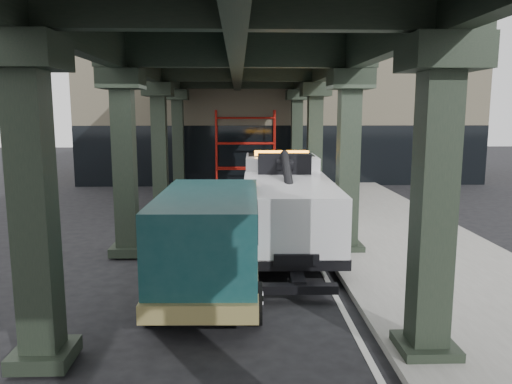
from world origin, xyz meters
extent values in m
plane|color=black|center=(0.00, 0.00, 0.00)|extent=(90.00, 90.00, 0.00)
cube|color=gray|center=(4.50, 2.00, 0.07)|extent=(5.00, 40.00, 0.15)
cube|color=silver|center=(1.70, 2.00, 0.01)|extent=(0.12, 38.00, 0.01)
cube|color=black|center=(2.60, -4.00, 2.50)|extent=(0.55, 0.55, 5.00)
cube|color=black|center=(2.60, -4.00, 4.75)|extent=(1.10, 1.10, 0.50)
cube|color=black|center=(2.60, -4.00, 0.18)|extent=(0.90, 0.90, 0.24)
cube|color=black|center=(2.60, 2.00, 2.50)|extent=(0.55, 0.55, 5.00)
cube|color=black|center=(2.60, 2.00, 4.75)|extent=(1.10, 1.10, 0.50)
cube|color=black|center=(2.60, 2.00, 0.18)|extent=(0.90, 0.90, 0.24)
cube|color=black|center=(2.60, 8.00, 2.50)|extent=(0.55, 0.55, 5.00)
cube|color=black|center=(2.60, 8.00, 4.75)|extent=(1.10, 1.10, 0.50)
cube|color=black|center=(2.60, 8.00, 0.18)|extent=(0.90, 0.90, 0.24)
cube|color=black|center=(2.60, 14.00, 2.50)|extent=(0.55, 0.55, 5.00)
cube|color=black|center=(2.60, 14.00, 4.75)|extent=(1.10, 1.10, 0.50)
cube|color=black|center=(2.60, 14.00, 0.18)|extent=(0.90, 0.90, 0.24)
cube|color=black|center=(-3.40, -4.00, 2.50)|extent=(0.55, 0.55, 5.00)
cube|color=black|center=(-3.40, -4.00, 4.75)|extent=(1.10, 1.10, 0.50)
cube|color=black|center=(-3.40, -4.00, 0.18)|extent=(0.90, 0.90, 0.24)
cube|color=black|center=(-3.40, 2.00, 2.50)|extent=(0.55, 0.55, 5.00)
cube|color=black|center=(-3.40, 2.00, 4.75)|extent=(1.10, 1.10, 0.50)
cube|color=black|center=(-3.40, 2.00, 0.18)|extent=(0.90, 0.90, 0.24)
cube|color=black|center=(-3.40, 8.00, 2.50)|extent=(0.55, 0.55, 5.00)
cube|color=black|center=(-3.40, 8.00, 4.75)|extent=(1.10, 1.10, 0.50)
cube|color=black|center=(-3.40, 8.00, 0.18)|extent=(0.90, 0.90, 0.24)
cube|color=black|center=(-3.40, 14.00, 2.50)|extent=(0.55, 0.55, 5.00)
cube|color=black|center=(-3.40, 14.00, 4.75)|extent=(1.10, 1.10, 0.50)
cube|color=black|center=(-3.40, 14.00, 0.18)|extent=(0.90, 0.90, 0.24)
cube|color=black|center=(2.60, 2.00, 5.55)|extent=(0.35, 32.00, 1.10)
cube|color=black|center=(-3.40, 2.00, 5.55)|extent=(0.35, 32.00, 1.10)
cube|color=black|center=(-0.40, 2.00, 5.55)|extent=(0.35, 32.00, 1.10)
cube|color=black|center=(-0.40, 2.00, 6.25)|extent=(7.40, 32.00, 0.30)
cube|color=#C6B793|center=(2.00, 20.00, 4.00)|extent=(22.00, 10.00, 8.00)
cylinder|color=#B5160E|center=(-1.50, 14.90, 2.00)|extent=(0.08, 0.08, 4.00)
cylinder|color=#B5160E|center=(-1.50, 14.10, 2.00)|extent=(0.08, 0.08, 4.00)
cylinder|color=#B5160E|center=(1.50, 14.90, 2.00)|extent=(0.08, 0.08, 4.00)
cylinder|color=#B5160E|center=(1.50, 14.10, 2.00)|extent=(0.08, 0.08, 4.00)
cylinder|color=#B5160E|center=(0.00, 14.90, 1.00)|extent=(3.00, 0.08, 0.08)
cylinder|color=#B5160E|center=(0.00, 14.90, 2.30)|extent=(3.00, 0.08, 0.08)
cylinder|color=#B5160E|center=(0.00, 14.90, 3.60)|extent=(3.00, 0.08, 0.08)
cube|color=black|center=(1.00, 2.85, 0.70)|extent=(1.22, 7.53, 0.25)
cube|color=silver|center=(1.07, 5.40, 1.55)|extent=(2.42, 2.47, 1.80)
cube|color=silver|center=(1.11, 6.45, 1.05)|extent=(2.37, 0.77, 0.90)
cube|color=black|center=(1.08, 5.65, 2.05)|extent=(2.24, 1.36, 0.85)
cube|color=silver|center=(0.97, 1.70, 1.35)|extent=(2.55, 5.07, 1.40)
cube|color=orange|center=(1.07, 5.20, 2.55)|extent=(1.81, 0.33, 0.16)
cube|color=black|center=(1.02, 3.70, 2.35)|extent=(1.62, 0.65, 0.60)
cylinder|color=black|center=(0.97, 1.90, 2.10)|extent=(0.34, 3.50, 1.34)
cube|color=black|center=(0.89, -0.85, 0.35)|extent=(0.34, 1.41, 0.18)
cube|color=black|center=(0.87, -1.55, 0.30)|extent=(1.61, 0.30, 0.18)
cylinder|color=black|center=(-0.02, 5.73, 0.55)|extent=(0.38, 1.11, 1.10)
cylinder|color=silver|center=(-0.02, 5.73, 0.55)|extent=(0.41, 0.62, 0.61)
cylinder|color=black|center=(2.18, 5.67, 0.55)|extent=(0.38, 1.11, 1.10)
cylinder|color=silver|center=(2.18, 5.67, 0.55)|extent=(0.41, 0.62, 0.61)
cylinder|color=black|center=(-0.11, 2.44, 0.55)|extent=(0.38, 1.11, 1.10)
cylinder|color=silver|center=(-0.11, 2.44, 0.55)|extent=(0.41, 0.62, 0.61)
cylinder|color=black|center=(2.09, 2.37, 0.55)|extent=(0.38, 1.11, 1.10)
cylinder|color=silver|center=(2.09, 2.37, 0.55)|extent=(0.41, 0.62, 0.61)
cylinder|color=black|center=(-0.15, 1.14, 0.55)|extent=(0.38, 1.11, 1.10)
cylinder|color=silver|center=(-0.15, 1.14, 0.55)|extent=(0.41, 0.62, 0.61)
cylinder|color=black|center=(2.05, 1.07, 0.55)|extent=(0.38, 1.11, 1.10)
cylinder|color=silver|center=(2.05, 1.07, 0.55)|extent=(0.41, 0.62, 0.61)
cube|color=#113B3D|center=(-0.91, 1.54, 0.91)|extent=(2.00, 1.12, 0.87)
cube|color=#113B3D|center=(-0.99, -1.11, 1.30)|extent=(2.15, 4.39, 1.87)
cube|color=olive|center=(-0.98, -0.72, 0.53)|extent=(2.22, 5.44, 0.34)
cube|color=black|center=(-0.92, 1.15, 1.68)|extent=(1.89, 0.47, 0.80)
cube|color=black|center=(-0.99, -0.82, 1.78)|extent=(2.15, 3.52, 0.53)
cube|color=silver|center=(-0.90, 2.05, 0.53)|extent=(1.93, 0.17, 0.29)
cylinder|color=black|center=(-1.88, 1.52, 0.40)|extent=(0.29, 0.82, 0.81)
cylinder|color=silver|center=(-1.88, 1.52, 0.40)|extent=(0.32, 0.45, 0.44)
cylinder|color=black|center=(0.05, 1.46, 0.40)|extent=(0.29, 0.82, 0.81)
cylinder|color=silver|center=(0.05, 1.46, 0.40)|extent=(0.32, 0.45, 0.44)
cylinder|color=black|center=(-2.00, -2.52, 0.40)|extent=(0.29, 0.82, 0.81)
cylinder|color=silver|center=(-2.00, -2.52, 0.40)|extent=(0.32, 0.45, 0.44)
cylinder|color=black|center=(-0.08, -2.58, 0.40)|extent=(0.29, 0.82, 0.81)
cylinder|color=silver|center=(-0.08, -2.58, 0.40)|extent=(0.32, 0.45, 0.44)
camera|label=1|loc=(-0.37, -11.36, 3.91)|focal=35.00mm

